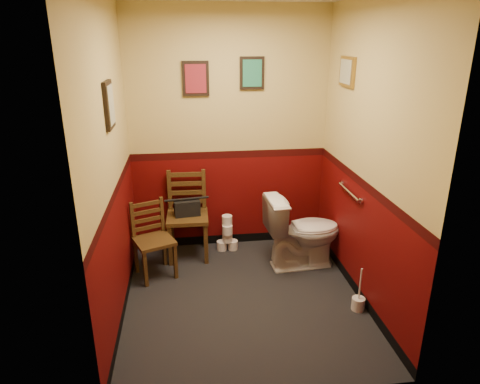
{
  "coord_description": "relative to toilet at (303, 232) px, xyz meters",
  "views": [
    {
      "loc": [
        -0.48,
        -3.47,
        2.37
      ],
      "look_at": [
        0.0,
        0.25,
        1.0
      ],
      "focal_mm": 32.0,
      "sensor_mm": 36.0,
      "label": 1
    }
  ],
  "objects": [
    {
      "name": "floor",
      "position": [
        -0.72,
        -0.57,
        -0.4
      ],
      "size": [
        2.2,
        2.4,
        0.0
      ],
      "primitive_type": "cube",
      "color": "black",
      "rests_on": "ground"
    },
    {
      "name": "wall_back",
      "position": [
        -0.72,
        0.63,
        0.95
      ],
      "size": [
        2.2,
        0.0,
        2.7
      ],
      "primitive_type": "cube",
      "rotation": [
        1.57,
        0.0,
        0.0
      ],
      "color": "#500707",
      "rests_on": "ground"
    },
    {
      "name": "wall_front",
      "position": [
        -0.72,
        -1.77,
        0.95
      ],
      "size": [
        2.2,
        0.0,
        2.7
      ],
      "primitive_type": "cube",
      "rotation": [
        -1.57,
        0.0,
        0.0
      ],
      "color": "#500707",
      "rests_on": "ground"
    },
    {
      "name": "wall_left",
      "position": [
        -1.82,
        -0.57,
        0.95
      ],
      "size": [
        0.0,
        2.4,
        2.7
      ],
      "primitive_type": "cube",
      "rotation": [
        1.57,
        0.0,
        1.57
      ],
      "color": "#500707",
      "rests_on": "ground"
    },
    {
      "name": "wall_right",
      "position": [
        0.38,
        -0.57,
        0.95
      ],
      "size": [
        0.0,
        2.4,
        2.7
      ],
      "primitive_type": "cube",
      "rotation": [
        1.57,
        0.0,
        -1.57
      ],
      "color": "#500707",
      "rests_on": "ground"
    },
    {
      "name": "grab_bar",
      "position": [
        0.35,
        -0.32,
        0.55
      ],
      "size": [
        0.05,
        0.56,
        0.06
      ],
      "color": "silver",
      "rests_on": "wall_right"
    },
    {
      "name": "framed_print_back_a",
      "position": [
        -1.07,
        0.61,
        1.55
      ],
      "size": [
        0.28,
        0.04,
        0.36
      ],
      "color": "black",
      "rests_on": "wall_back"
    },
    {
      "name": "framed_print_back_b",
      "position": [
        -0.47,
        0.61,
        1.6
      ],
      "size": [
        0.26,
        0.04,
        0.34
      ],
      "color": "black",
      "rests_on": "wall_back"
    },
    {
      "name": "framed_print_left",
      "position": [
        -1.8,
        -0.47,
        1.45
      ],
      "size": [
        0.04,
        0.3,
        0.38
      ],
      "color": "black",
      "rests_on": "wall_left"
    },
    {
      "name": "framed_print_right",
      "position": [
        0.36,
        0.03,
        1.65
      ],
      "size": [
        0.04,
        0.34,
        0.28
      ],
      "color": "olive",
      "rests_on": "wall_right"
    },
    {
      "name": "toilet",
      "position": [
        0.0,
        0.0,
        0.0
      ],
      "size": [
        0.84,
        0.52,
        0.8
      ],
      "primitive_type": "imported",
      "rotation": [
        0.0,
        0.0,
        1.65
      ],
      "color": "white",
      "rests_on": "floor"
    },
    {
      "name": "toilet_brush",
      "position": [
        0.3,
        -0.87,
        -0.33
      ],
      "size": [
        0.12,
        0.12,
        0.43
      ],
      "color": "silver",
      "rests_on": "floor"
    },
    {
      "name": "chair_left",
      "position": [
        -1.58,
        0.02,
        -0.0
      ],
      "size": [
        0.48,
        0.48,
        0.79
      ],
      "rotation": [
        0.0,
        0.0,
        0.39
      ],
      "color": "brown",
      "rests_on": "floor"
    },
    {
      "name": "chair_right",
      "position": [
        -1.22,
        0.41,
        0.09
      ],
      "size": [
        0.46,
        0.46,
        0.97
      ],
      "rotation": [
        0.0,
        0.0,
        -0.02
      ],
      "color": "brown",
      "rests_on": "floor"
    },
    {
      "name": "handbag",
      "position": [
        -1.22,
        0.36,
        0.2
      ],
      "size": [
        0.29,
        0.17,
        0.2
      ],
      "rotation": [
        0.0,
        0.0,
        0.13
      ],
      "color": "black",
      "rests_on": "chair_right"
    },
    {
      "name": "tp_stack",
      "position": [
        -0.77,
        0.45,
        -0.21
      ],
      "size": [
        0.25,
        0.15,
        0.43
      ],
      "color": "silver",
      "rests_on": "floor"
    }
  ]
}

